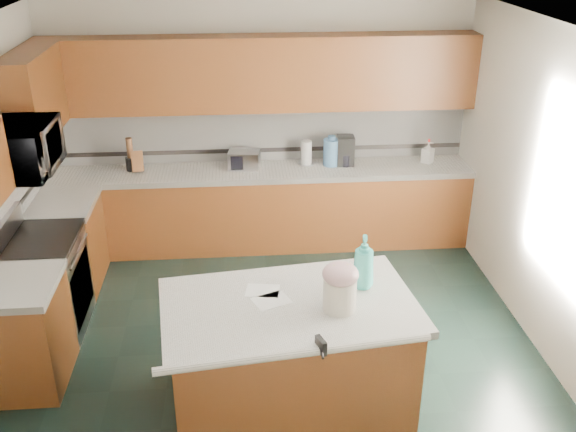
{
  "coord_description": "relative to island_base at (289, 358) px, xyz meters",
  "views": [
    {
      "loc": [
        -0.25,
        -4.58,
        3.46
      ],
      "look_at": [
        0.15,
        0.35,
        1.12
      ],
      "focal_mm": 40.0,
      "sensor_mm": 36.0,
      "label": 1
    }
  ],
  "objects": [
    {
      "name": "floor",
      "position": [
        -0.07,
        0.7,
        -0.43
      ],
      "size": [
        4.6,
        4.6,
        0.0
      ],
      "primitive_type": "plane",
      "color": "black",
      "rests_on": "ground"
    },
    {
      "name": "ceiling",
      "position": [
        -0.07,
        0.7,
        2.27
      ],
      "size": [
        4.6,
        4.6,
        0.0
      ],
      "primitive_type": "plane",
      "color": "white",
      "rests_on": "ground"
    },
    {
      "name": "wall_back",
      "position": [
        -0.07,
        3.02,
        0.92
      ],
      "size": [
        4.6,
        0.04,
        2.7
      ],
      "primitive_type": "cube",
      "color": "white",
      "rests_on": "ground"
    },
    {
      "name": "wall_front",
      "position": [
        -0.07,
        -1.62,
        0.92
      ],
      "size": [
        4.6,
        0.04,
        2.7
      ],
      "primitive_type": "cube",
      "color": "white",
      "rests_on": "ground"
    },
    {
      "name": "wall_right",
      "position": [
        2.25,
        0.7,
        0.92
      ],
      "size": [
        0.04,
        4.6,
        2.7
      ],
      "primitive_type": "cube",
      "color": "white",
      "rests_on": "ground"
    },
    {
      "name": "back_base_cab",
      "position": [
        -0.07,
        2.7,
        0.0
      ],
      "size": [
        4.6,
        0.6,
        0.86
      ],
      "primitive_type": "cube",
      "color": "#331909",
      "rests_on": "ground"
    },
    {
      "name": "back_countertop",
      "position": [
        -0.07,
        2.7,
        0.46
      ],
      "size": [
        4.6,
        0.64,
        0.06
      ],
      "primitive_type": "cube",
      "color": "white",
      "rests_on": "back_base_cab"
    },
    {
      "name": "back_upper_cab",
      "position": [
        -0.07,
        2.83,
        1.51
      ],
      "size": [
        4.6,
        0.33,
        0.78
      ],
      "primitive_type": "cube",
      "color": "#331909",
      "rests_on": "wall_back"
    },
    {
      "name": "back_backsplash",
      "position": [
        -0.07,
        2.99,
        0.81
      ],
      "size": [
        4.6,
        0.02,
        0.63
      ],
      "primitive_type": "cube",
      "color": "silver",
      "rests_on": "back_countertop"
    },
    {
      "name": "back_accent_band",
      "position": [
        -0.07,
        2.98,
        0.61
      ],
      "size": [
        4.6,
        0.01,
        0.05
      ],
      "primitive_type": "cube",
      "color": "black",
      "rests_on": "back_countertop"
    },
    {
      "name": "left_base_cab_rear",
      "position": [
        -2.07,
        1.99,
        0.0
      ],
      "size": [
        0.6,
        0.82,
        0.86
      ],
      "primitive_type": "cube",
      "color": "#331909",
      "rests_on": "ground"
    },
    {
      "name": "left_counter_rear",
      "position": [
        -2.07,
        1.99,
        0.46
      ],
      "size": [
        0.64,
        0.82,
        0.06
      ],
      "primitive_type": "cube",
      "color": "white",
      "rests_on": "left_base_cab_rear"
    },
    {
      "name": "left_base_cab_front",
      "position": [
        -2.07,
        0.46,
        0.0
      ],
      "size": [
        0.6,
        0.72,
        0.86
      ],
      "primitive_type": "cube",
      "color": "#331909",
      "rests_on": "ground"
    },
    {
      "name": "left_counter_front",
      "position": [
        -2.07,
        0.46,
        0.46
      ],
      "size": [
        0.64,
        0.72,
        0.06
      ],
      "primitive_type": "cube",
      "color": "white",
      "rests_on": "left_base_cab_front"
    },
    {
      "name": "left_accent_band",
      "position": [
        -2.36,
        1.25,
        0.61
      ],
      "size": [
        0.01,
        2.3,
        0.05
      ],
      "primitive_type": "cube",
      "color": "black",
      "rests_on": "wall_left"
    },
    {
      "name": "left_upper_cab_rear",
      "position": [
        -2.21,
        2.12,
        1.51
      ],
      "size": [
        0.33,
        1.09,
        0.78
      ],
      "primitive_type": "cube",
      "color": "#331909",
      "rests_on": "wall_left"
    },
    {
      "name": "range_body",
      "position": [
        -2.07,
        1.2,
        0.01
      ],
      "size": [
        0.6,
        0.76,
        0.88
      ],
      "primitive_type": "cube",
      "color": "#B7B7BC",
      "rests_on": "ground"
    },
    {
      "name": "range_oven_door",
      "position": [
        -1.78,
        1.2,
        -0.03
      ],
      "size": [
        0.02,
        0.68,
        0.55
      ],
      "primitive_type": "cube",
      "color": "black",
      "rests_on": "range_body"
    },
    {
      "name": "range_cooktop",
      "position": [
        -2.07,
        1.2,
        0.47
      ],
      "size": [
        0.62,
        0.78,
        0.04
      ],
      "primitive_type": "cube",
      "color": "black",
      "rests_on": "range_body"
    },
    {
      "name": "range_handle",
      "position": [
        -1.75,
        1.2,
        0.35
      ],
      "size": [
        0.02,
        0.66,
        0.02
      ],
      "primitive_type": "cylinder",
      "rotation": [
        1.57,
        0.0,
        0.0
      ],
      "color": "#B7B7BC",
      "rests_on": "range_body"
    },
    {
      "name": "range_backguard",
      "position": [
        -2.33,
        1.2,
        0.59
      ],
      "size": [
        0.06,
        0.76,
        0.18
      ],
      "primitive_type": "cube",
      "color": "#B7B7BC",
      "rests_on": "range_body"
    },
    {
      "name": "microwave",
      "position": [
        -2.07,
        1.2,
        1.3
      ],
      "size": [
        0.5,
        0.73,
        0.41
      ],
      "primitive_type": "imported",
      "rotation": [
        0.0,
        0.0,
        1.57
      ],
      "color": "#B7B7BC",
      "rests_on": "wall_left"
    },
    {
      "name": "island_base",
      "position": [
        0.0,
        0.0,
        0.0
      ],
      "size": [
        1.84,
        1.19,
        0.86
      ],
      "primitive_type": "cube",
      "rotation": [
        0.0,
        0.0,
        0.12
      ],
      "color": "#331909",
      "rests_on": "ground"
    },
    {
      "name": "island_top",
      "position": [
        -0.0,
        0.0,
        0.46
      ],
      "size": [
        1.95,
        1.3,
        0.06
      ],
      "primitive_type": "cube",
      "rotation": [
        0.0,
        0.0,
        0.12
      ],
      "color": "white",
      "rests_on": "island_base"
    },
    {
      "name": "island_bullnose",
      "position": [
        0.0,
        -0.54,
        0.46
      ],
      "size": [
        1.82,
        0.28,
        0.06
      ],
      "primitive_type": "cylinder",
      "rotation": [
        0.0,
        1.57,
        0.12
      ],
      "color": "white",
      "rests_on": "island_base"
    },
    {
      "name": "treat_jar",
      "position": [
        0.35,
        -0.1,
        0.61
      ],
      "size": [
        0.29,
        0.29,
        0.25
      ],
      "primitive_type": "cylinder",
      "rotation": [
        0.0,
        0.0,
        0.3
      ],
      "color": "silver",
      "rests_on": "island_top"
    },
    {
      "name": "treat_jar_lid",
      "position": [
        0.35,
        -0.1,
        0.77
      ],
      "size": [
        0.25,
        0.25,
        0.16
      ],
      "primitive_type": "ellipsoid",
      "color": "#CC9DA4",
      "rests_on": "treat_jar"
    },
    {
      "name": "treat_jar_knob",
      "position": [
        0.35,
        -0.1,
        0.83
      ],
      "size": [
        0.08,
        0.03,
        0.03
      ],
      "primitive_type": "cylinder",
      "rotation": [
        0.0,
        1.57,
        0.0
      ],
      "color": "tan",
      "rests_on": "treat_jar_lid"
    },
    {
      "name": "treat_jar_knob_end_l",
      "position": [
        0.3,
        -0.1,
        0.83
      ],
      "size": [
        0.04,
        0.04,
        0.04
      ],
      "primitive_type": "sphere",
      "color": "tan",
      "rests_on": "treat_jar_lid"
    },
    {
      "name": "treat_jar_knob_end_r",
      "position": [
        0.39,
        -0.1,
        0.83
      ],
      "size": [
        0.04,
        0.04,
        0.04
      ],
      "primitive_type": "sphere",
      "color": "tan",
      "rests_on": "treat_jar_lid"
    },
    {
      "name": "soap_bottle_island",
      "position": [
        0.57,
        0.19,
        0.7
      ],
      "size": [
        0.19,
        0.19,
        0.42
      ],
      "primitive_type": "imported",
      "rotation": [
        0.0,
        0.0,
        -0.16
      ],
      "color": "teal",
      "rests_on": "island_top"
    },
    {
      "name": "paper_sheet_a",
      "position": [
        -0.13,
        0.05,
        0.49
      ],
      "size": [
        0.31,
        0.28,
        0.0
      ],
      "primitive_type": "cube",
      "rotation": [
        0.0,
        0.0,
        0.41
      ],
      "color": "white",
      "rests_on": "island_top"
    },
    {
      "name": "paper_sheet_b",
      "position": [
        -0.18,
        0.19,
        0.49
      ],
      "size": [
        0.27,
        0.22,
        0.0
      ],
      "primitive_type": "cube",
      "rotation": [
        0.0,
        0.0,
        -0.15
      ],
      "color": "white",
      "rests_on": "island_top"
    },
    {
      "name": "clamp_body",
      "position": [
        0.16,
        -0.52,
        0.5
      ],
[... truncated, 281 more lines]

